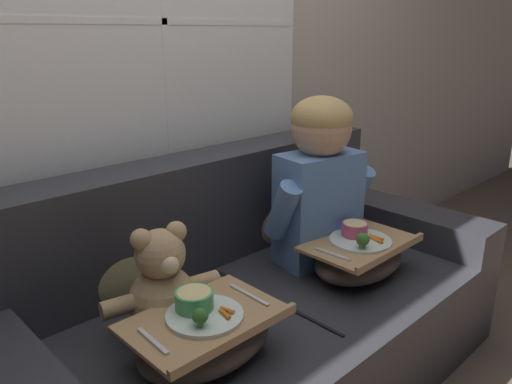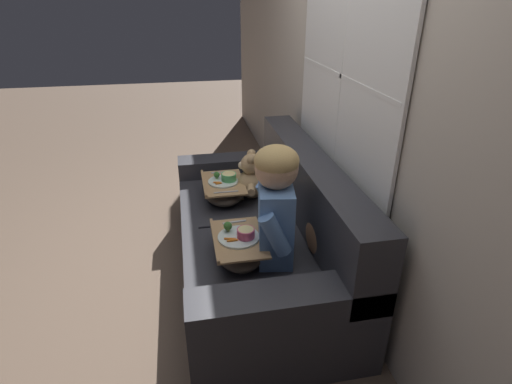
% 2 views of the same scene
% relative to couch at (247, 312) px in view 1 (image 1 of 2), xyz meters
% --- Properties ---
extents(wall_back_with_window, '(8.00, 0.08, 2.60)m').
position_rel_couch_xyz_m(wall_back_with_window, '(0.00, 0.50, 1.00)').
color(wall_back_with_window, '#BCB2A3').
rests_on(wall_back_with_window, ground_plane).
extents(couch, '(1.95, 0.97, 0.85)m').
position_rel_couch_xyz_m(couch, '(0.00, 0.00, 0.00)').
color(couch, '#2D2D33').
rests_on(couch, ground_plane).
extents(throw_pillow_behind_child, '(0.32, 0.15, 0.33)m').
position_rel_couch_xyz_m(throw_pillow_behind_child, '(0.38, 0.24, 0.26)').
color(throw_pillow_behind_child, '#B2754C').
rests_on(throw_pillow_behind_child, couch).
extents(throw_pillow_behind_teddy, '(0.33, 0.16, 0.34)m').
position_rel_couch_xyz_m(throw_pillow_behind_teddy, '(-0.38, 0.24, 0.26)').
color(throw_pillow_behind_teddy, '#898456').
rests_on(throw_pillow_behind_teddy, couch).
extents(child_figure, '(0.50, 0.27, 0.68)m').
position_rel_couch_xyz_m(child_figure, '(0.38, -0.03, 0.48)').
color(child_figure, '#5B84BC').
rests_on(child_figure, couch).
extents(teddy_bear, '(0.39, 0.28, 0.36)m').
position_rel_couch_xyz_m(teddy_bear, '(-0.38, -0.03, 0.26)').
color(teddy_bear, tan).
rests_on(teddy_bear, couch).
extents(lap_tray_child, '(0.44, 0.29, 0.21)m').
position_rel_couch_xyz_m(lap_tray_child, '(0.38, -0.23, 0.19)').
color(lap_tray_child, '#473D33').
rests_on(lap_tray_child, child_figure).
extents(lap_tray_teddy, '(0.44, 0.30, 0.21)m').
position_rel_couch_xyz_m(lap_tray_teddy, '(-0.38, -0.23, 0.19)').
color(lap_tray_teddy, '#473D33').
rests_on(lap_tray_teddy, teddy_bear).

